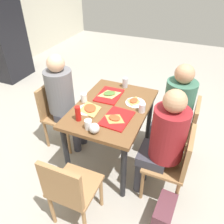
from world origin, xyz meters
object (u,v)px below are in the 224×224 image
at_px(main_table, 112,114).
at_px(pizza_slice_a, 115,118).
at_px(chair_far_side, 56,111).
at_px(paper_plate_near_edge, 135,103).
at_px(chair_left_end, 69,189).
at_px(pizza_slice_d, 134,101).
at_px(person_in_brown_jacket, 174,108).
at_px(pizza_slice_b, 110,94).
at_px(foil_bundle, 94,128).
at_px(condiment_bottle, 78,113).
at_px(paper_plate_center, 88,110).
at_px(tray_red_near, 117,118).
at_px(pizza_slice_c, 90,108).
at_px(soda_can, 125,83).
at_px(handbag, 164,214).
at_px(drink_fridge, 1,30).
at_px(person_far_side, 63,96).
at_px(tray_red_far, 109,95).
at_px(chair_near_right, 183,128).
at_px(person_in_red, 164,138).
at_px(plastic_cup_a, 84,98).
at_px(chair_near_left, 175,161).
at_px(plastic_cup_c, 88,124).
at_px(plastic_cup_b, 142,108).

bearing_deg(main_table, pizza_slice_a, -151.51).
xyz_separation_m(chair_far_side, paper_plate_near_edge, (0.17, -0.99, 0.27)).
distance_m(chair_left_end, pizza_slice_d, 1.16).
bearing_deg(pizza_slice_d, person_in_brown_jacket, -77.35).
xyz_separation_m(main_table, pizza_slice_b, (0.20, 0.12, 0.13)).
relative_size(person_in_brown_jacket, foil_bundle, 12.53).
bearing_deg(pizza_slice_a, foil_bundle, 157.72).
xyz_separation_m(pizza_slice_a, pizza_slice_b, (0.43, 0.24, 0.00)).
bearing_deg(condiment_bottle, paper_plate_center, 0.00).
height_order(pizza_slice_a, pizza_slice_b, same).
bearing_deg(tray_red_near, paper_plate_center, 85.50).
bearing_deg(pizza_slice_c, condiment_bottle, 173.87).
relative_size(tray_red_near, paper_plate_near_edge, 1.64).
bearing_deg(foil_bundle, soda_can, 2.38).
relative_size(tray_red_near, handbag, 1.12).
xyz_separation_m(chair_left_end, soda_can, (1.40, 0.02, 0.33)).
distance_m(paper_plate_near_edge, pizza_slice_d, 0.03).
bearing_deg(pizza_slice_d, foil_bundle, 165.03).
bearing_deg(paper_plate_center, pizza_slice_d, -49.89).
height_order(chair_far_side, paper_plate_near_edge, chair_far_side).
height_order(handbag, drink_fridge, drink_fridge).
relative_size(pizza_slice_b, condiment_bottle, 1.61).
relative_size(person_far_side, tray_red_far, 3.48).
height_order(chair_far_side, handbag, chair_far_side).
bearing_deg(chair_near_right, handbag, -178.99).
xyz_separation_m(pizza_slice_a, drink_fridge, (1.55, 2.97, 0.16)).
height_order(main_table, handbag, main_table).
bearing_deg(drink_fridge, paper_plate_near_edge, -110.75).
distance_m(condiment_bottle, foil_bundle, 0.26).
xyz_separation_m(chair_far_side, foil_bundle, (-0.47, -0.79, 0.32)).
distance_m(person_in_brown_jacket, person_far_side, 1.29).
xyz_separation_m(main_table, person_in_red, (-0.28, -0.63, 0.09)).
relative_size(plastic_cup_a, drink_fridge, 0.05).
relative_size(pizza_slice_a, foil_bundle, 1.95).
bearing_deg(pizza_slice_c, chair_near_right, -66.21).
bearing_deg(pizza_slice_c, paper_plate_center, 124.88).
height_order(chair_left_end, paper_plate_near_edge, chair_left_end).
distance_m(person_in_red, drink_fridge, 3.84).
xyz_separation_m(chair_near_left, condiment_bottle, (-0.08, 0.99, 0.35)).
bearing_deg(soda_can, plastic_cup_c, 177.55).
height_order(main_table, tray_red_far, tray_red_far).
distance_m(person_in_red, pizza_slice_d, 0.63).
distance_m(person_in_brown_jacket, plastic_cup_a, 1.01).
relative_size(person_in_red, plastic_cup_b, 12.53).
height_order(chair_near_right, pizza_slice_a, chair_near_right).
distance_m(pizza_slice_a, soda_can, 0.70).
xyz_separation_m(pizza_slice_a, plastic_cup_b, (0.25, -0.21, 0.03)).
bearing_deg(plastic_cup_c, main_table, -7.54).
bearing_deg(pizza_slice_c, foil_bundle, -146.50).
height_order(condiment_bottle, handbag, condiment_bottle).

